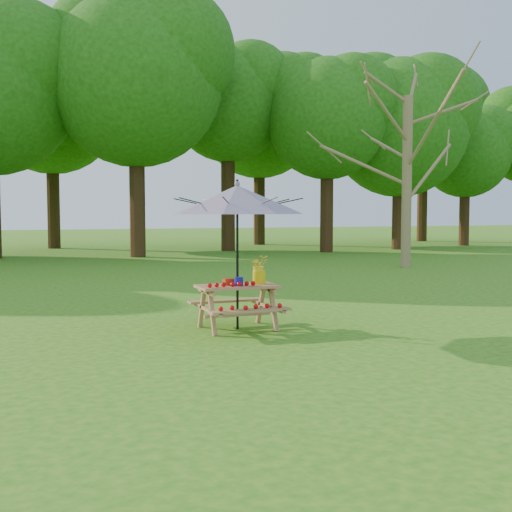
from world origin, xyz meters
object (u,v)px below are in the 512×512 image
object	(u,v)px
flower_bucket	(259,269)
bare_tree	(409,24)
picnic_table	(238,308)
patio_umbrella	(237,200)

from	to	relation	value
flower_bucket	bare_tree	bearing A→B (deg)	44.33
bare_tree	picnic_table	size ratio (longest dim) A/B	9.42
bare_tree	patio_umbrella	distance (m)	13.03
picnic_table	flower_bucket	size ratio (longest dim) A/B	3.02
bare_tree	picnic_table	bearing A→B (deg)	-136.74
bare_tree	patio_umbrella	size ratio (longest dim) A/B	5.18
bare_tree	patio_umbrella	world-z (taller)	bare_tree
bare_tree	flower_bucket	world-z (taller)	bare_tree
bare_tree	picnic_table	xyz separation A→B (m)	(-8.57, -8.07, -7.22)
patio_umbrella	flower_bucket	xyz separation A→B (m)	(0.37, 0.05, -1.05)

